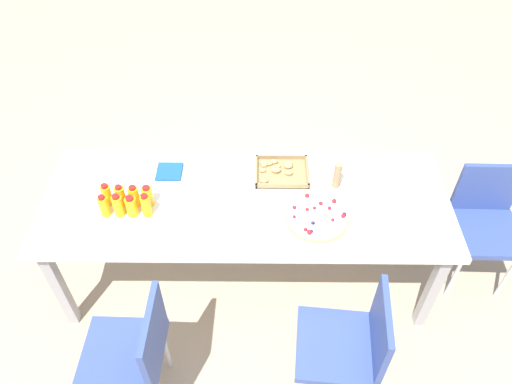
{
  "coord_description": "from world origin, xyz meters",
  "views": [
    {
      "loc": [
        0.07,
        -1.89,
        2.74
      ],
      "look_at": [
        0.06,
        0.04,
        0.77
      ],
      "focal_mm": 34.11,
      "sensor_mm": 36.0,
      "label": 1
    }
  ],
  "objects_px": {
    "juice_bottle_2": "(131,206)",
    "juice_bottle_7": "(148,196)",
    "chair_near_right": "(351,342)",
    "juice_bottle_4": "(107,195)",
    "juice_bottle_6": "(134,196)",
    "juice_bottle_0": "(104,206)",
    "juice_bottle_1": "(118,206)",
    "juice_bottle_3": "(146,205)",
    "snack_tray": "(280,171)",
    "napkin_stack": "(169,172)",
    "party_table": "(246,207)",
    "plate_stack": "(253,213)",
    "cardboard_tube": "(337,175)",
    "juice_bottle_5": "(121,196)",
    "chair_near_left": "(134,351)",
    "chair_end": "(485,218)",
    "fruit_pizza": "(317,217)"
  },
  "relations": [
    {
      "from": "chair_near_left",
      "to": "juice_bottle_2",
      "type": "xyz_separation_m",
      "value": [
        -0.08,
        0.67,
        0.31
      ]
    },
    {
      "from": "plate_stack",
      "to": "juice_bottle_6",
      "type": "bearing_deg",
      "value": 173.38
    },
    {
      "from": "chair_near_right",
      "to": "chair_near_left",
      "type": "relative_size",
      "value": 1.0
    },
    {
      "from": "chair_near_left",
      "to": "juice_bottle_6",
      "type": "bearing_deg",
      "value": 7.71
    },
    {
      "from": "chair_near_right",
      "to": "plate_stack",
      "type": "xyz_separation_m",
      "value": [
        -0.49,
        0.62,
        0.27
      ]
    },
    {
      "from": "napkin_stack",
      "to": "plate_stack",
      "type": "bearing_deg",
      "value": -33.46
    },
    {
      "from": "chair_end",
      "to": "plate_stack",
      "type": "height_order",
      "value": "chair_end"
    },
    {
      "from": "fruit_pizza",
      "to": "plate_stack",
      "type": "bearing_deg",
      "value": 176.65
    },
    {
      "from": "juice_bottle_0",
      "to": "juice_bottle_6",
      "type": "height_order",
      "value": "juice_bottle_0"
    },
    {
      "from": "juice_bottle_2",
      "to": "snack_tray",
      "type": "distance_m",
      "value": 0.88
    },
    {
      "from": "chair_near_left",
      "to": "juice_bottle_1",
      "type": "relative_size",
      "value": 5.7
    },
    {
      "from": "cardboard_tube",
      "to": "napkin_stack",
      "type": "bearing_deg",
      "value": 173.9
    },
    {
      "from": "fruit_pizza",
      "to": "juice_bottle_1",
      "type": "bearing_deg",
      "value": 178.88
    },
    {
      "from": "napkin_stack",
      "to": "juice_bottle_0",
      "type": "bearing_deg",
      "value": -131.97
    },
    {
      "from": "juice_bottle_6",
      "to": "juice_bottle_7",
      "type": "bearing_deg",
      "value": 3.21
    },
    {
      "from": "juice_bottle_7",
      "to": "snack_tray",
      "type": "distance_m",
      "value": 0.79
    },
    {
      "from": "juice_bottle_4",
      "to": "juice_bottle_7",
      "type": "distance_m",
      "value": 0.23
    },
    {
      "from": "juice_bottle_1",
      "to": "juice_bottle_2",
      "type": "height_order",
      "value": "juice_bottle_1"
    },
    {
      "from": "juice_bottle_5",
      "to": "juice_bottle_7",
      "type": "height_order",
      "value": "juice_bottle_5"
    },
    {
      "from": "juice_bottle_5",
      "to": "juice_bottle_3",
      "type": "bearing_deg",
      "value": -25.45
    },
    {
      "from": "juice_bottle_7",
      "to": "juice_bottle_3",
      "type": "bearing_deg",
      "value": -85.69
    },
    {
      "from": "napkin_stack",
      "to": "juice_bottle_2",
      "type": "bearing_deg",
      "value": -114.9
    },
    {
      "from": "juice_bottle_2",
      "to": "juice_bottle_3",
      "type": "relative_size",
      "value": 0.88
    },
    {
      "from": "juice_bottle_2",
      "to": "juice_bottle_3",
      "type": "xyz_separation_m",
      "value": [
        0.08,
        -0.0,
        0.01
      ]
    },
    {
      "from": "juice_bottle_0",
      "to": "juice_bottle_1",
      "type": "distance_m",
      "value": 0.08
    },
    {
      "from": "chair_end",
      "to": "plate_stack",
      "type": "relative_size",
      "value": 4.3
    },
    {
      "from": "juice_bottle_4",
      "to": "plate_stack",
      "type": "relative_size",
      "value": 0.73
    },
    {
      "from": "juice_bottle_3",
      "to": "plate_stack",
      "type": "distance_m",
      "value": 0.58
    },
    {
      "from": "juice_bottle_3",
      "to": "cardboard_tube",
      "type": "distance_m",
      "value": 1.08
    },
    {
      "from": "chair_near_right",
      "to": "juice_bottle_2",
      "type": "distance_m",
      "value": 1.34
    },
    {
      "from": "juice_bottle_0",
      "to": "juice_bottle_7",
      "type": "height_order",
      "value": "juice_bottle_0"
    },
    {
      "from": "party_table",
      "to": "plate_stack",
      "type": "distance_m",
      "value": 0.15
    },
    {
      "from": "cardboard_tube",
      "to": "juice_bottle_7",
      "type": "bearing_deg",
      "value": -172.0
    },
    {
      "from": "juice_bottle_7",
      "to": "party_table",
      "type": "bearing_deg",
      "value": 4.08
    },
    {
      "from": "juice_bottle_2",
      "to": "juice_bottle_7",
      "type": "bearing_deg",
      "value": 46.04
    },
    {
      "from": "juice_bottle_5",
      "to": "napkin_stack",
      "type": "xyz_separation_m",
      "value": [
        0.23,
        0.26,
        -0.06
      ]
    },
    {
      "from": "chair_near_right",
      "to": "juice_bottle_5",
      "type": "distance_m",
      "value": 1.44
    },
    {
      "from": "juice_bottle_1",
      "to": "juice_bottle_6",
      "type": "bearing_deg",
      "value": 46.4
    },
    {
      "from": "juice_bottle_3",
      "to": "juice_bottle_4",
      "type": "relative_size",
      "value": 1.05
    },
    {
      "from": "chair_end",
      "to": "juice_bottle_1",
      "type": "height_order",
      "value": "juice_bottle_1"
    },
    {
      "from": "juice_bottle_6",
      "to": "juice_bottle_7",
      "type": "xyz_separation_m",
      "value": [
        0.07,
        0.0,
        -0.0
      ]
    },
    {
      "from": "party_table",
      "to": "juice_bottle_0",
      "type": "bearing_deg",
      "value": -171.08
    },
    {
      "from": "juice_bottle_1",
      "to": "juice_bottle_6",
      "type": "distance_m",
      "value": 0.1
    },
    {
      "from": "juice_bottle_1",
      "to": "juice_bottle_3",
      "type": "height_order",
      "value": "juice_bottle_3"
    },
    {
      "from": "party_table",
      "to": "juice_bottle_7",
      "type": "xyz_separation_m",
      "value": [
        -0.54,
        -0.04,
        0.13
      ]
    },
    {
      "from": "party_table",
      "to": "juice_bottle_7",
      "type": "bearing_deg",
      "value": -175.92
    },
    {
      "from": "chair_near_right",
      "to": "juice_bottle_3",
      "type": "relative_size",
      "value": 5.57
    },
    {
      "from": "juice_bottle_5",
      "to": "fruit_pizza",
      "type": "bearing_deg",
      "value": -5.02
    },
    {
      "from": "juice_bottle_0",
      "to": "party_table",
      "type": "bearing_deg",
      "value": 8.92
    },
    {
      "from": "juice_bottle_6",
      "to": "juice_bottle_3",
      "type": "bearing_deg",
      "value": -43.32
    }
  ]
}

